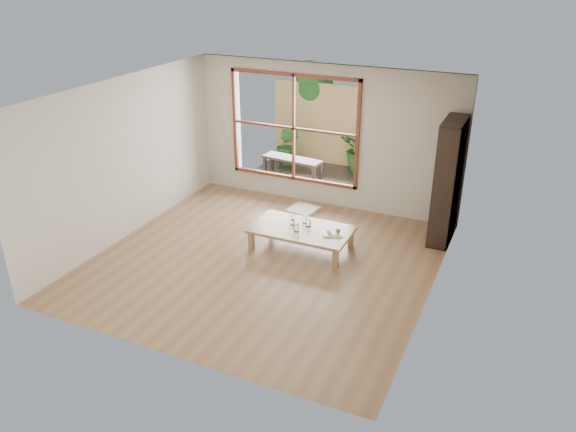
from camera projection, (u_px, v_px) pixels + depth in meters
name	position (u px, v px, depth m)	size (l,w,h in m)	color
ground	(265.00, 260.00, 8.67)	(5.00, 5.00, 0.00)	#98774C
low_table	(301.00, 231.00, 8.92)	(1.59, 0.90, 0.35)	tan
floor_cushion	(303.00, 210.00, 10.29)	(0.48, 0.48, 0.07)	white
bookshelf	(448.00, 181.00, 8.94)	(0.32, 0.91, 2.01)	#30221B
glass_tall	(297.00, 228.00, 8.76)	(0.07, 0.07, 0.13)	silver
glass_mid	(309.00, 223.00, 8.94)	(0.08, 0.08, 0.11)	silver
glass_short	(305.00, 220.00, 9.05)	(0.08, 0.08, 0.10)	silver
glass_small	(292.00, 223.00, 8.99)	(0.07, 0.07, 0.09)	silver
food_tray	(334.00, 233.00, 8.69)	(0.37, 0.32, 0.10)	white
deck	(316.00, 179.00, 11.83)	(2.80, 2.00, 0.05)	#352D26
garden_bench	(292.00, 161.00, 11.77)	(1.31, 0.52, 0.40)	#30221B
bamboo_fence	(333.00, 126.00, 12.28)	(2.80, 0.06, 1.80)	tan
shrub_right	(362.00, 148.00, 12.03)	(0.90, 0.78, 1.00)	#2A6926
shrub_left	(288.00, 145.00, 12.36)	(0.50, 0.40, 0.91)	#2A6926
garden_tree	(311.00, 87.00, 12.47)	(1.04, 0.85, 2.22)	#4C3D2D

